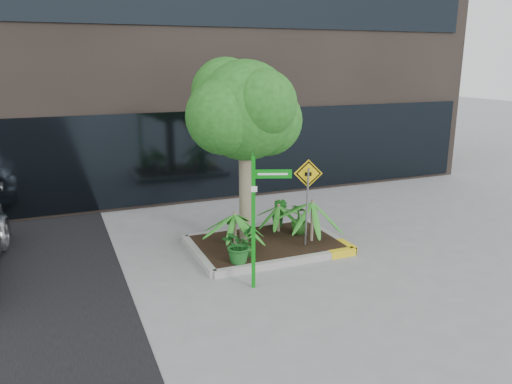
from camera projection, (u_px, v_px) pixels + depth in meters
name	position (u px, v px, depth m)	size (l,w,h in m)	color
ground	(264.00, 254.00, 10.92)	(80.00, 80.00, 0.00)	gray
planter	(268.00, 244.00, 11.23)	(3.35, 2.36, 0.15)	#9E9E99
tree	(245.00, 111.00, 10.74)	(2.78, 2.47, 4.18)	gray
palm_front	(313.00, 202.00, 11.06)	(1.09, 1.09, 1.21)	gray
palm_left	(235.00, 214.00, 10.69)	(0.91, 0.91, 1.01)	gray
palm_back	(279.00, 206.00, 11.75)	(0.74, 0.74, 0.83)	gray
shrub_a	(238.00, 244.00, 10.01)	(0.69, 0.69, 0.76)	#195A1E
shrub_b	(299.00, 219.00, 11.67)	(0.40, 0.40, 0.71)	#27631D
shrub_c	(248.00, 240.00, 10.29)	(0.38, 0.38, 0.72)	#24661F
shrub_d	(279.00, 212.00, 12.16)	(0.40, 0.40, 0.73)	#1D641E
street_sign_post	(256.00, 208.00, 8.97)	(0.69, 0.89, 2.48)	#0C8914
cattle_sign	(308.00, 189.00, 10.53)	(0.57, 0.28, 1.95)	slate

